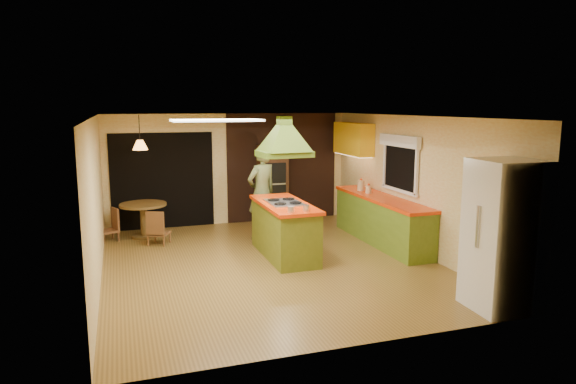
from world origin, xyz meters
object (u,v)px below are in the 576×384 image
object	(u,v)px
kitchen_island	(284,229)
dining_table	(143,214)
canister_large	(361,185)
man	(262,192)
wall_oven	(272,184)
refrigerator	(504,235)

from	to	relation	value
kitchen_island	dining_table	world-z (taller)	kitchen_island
kitchen_island	canister_large	distance (m)	2.37
man	canister_large	distance (m)	2.10
dining_table	wall_oven	bearing A→B (deg)	8.65
man	dining_table	world-z (taller)	man
canister_large	dining_table	bearing A→B (deg)	165.97
dining_table	canister_large	bearing A→B (deg)	-14.03
refrigerator	dining_table	size ratio (longest dim) A/B	2.13
dining_table	canister_large	size ratio (longest dim) A/B	4.37
kitchen_island	dining_table	xyz separation A→B (m)	(-2.33, 2.17, 0.00)
man	wall_oven	xyz separation A→B (m)	(0.60, 1.28, -0.05)
kitchen_island	wall_oven	distance (m)	2.70
man	canister_large	size ratio (longest dim) A/B	8.82
canister_large	wall_oven	bearing A→B (deg)	134.13
kitchen_island	man	bearing A→B (deg)	92.29
kitchen_island	dining_table	bearing A→B (deg)	137.17
refrigerator	canister_large	bearing A→B (deg)	92.70
man	dining_table	xyz separation A→B (m)	(-2.28, 0.84, -0.45)
refrigerator	canister_large	xyz separation A→B (m)	(0.03, 4.27, 0.03)
man	refrigerator	bearing A→B (deg)	89.70
wall_oven	man	bearing A→B (deg)	-117.29
refrigerator	man	bearing A→B (deg)	117.60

